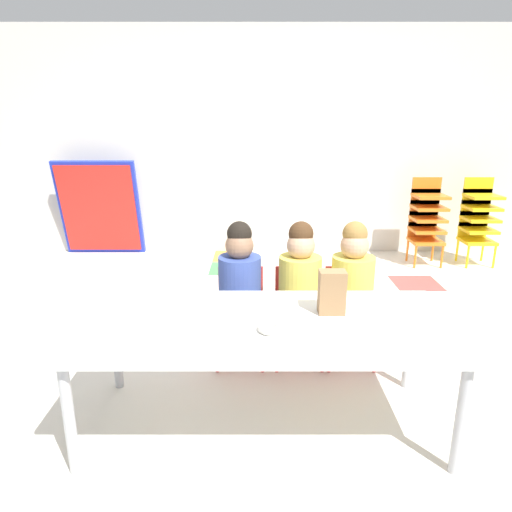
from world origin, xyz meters
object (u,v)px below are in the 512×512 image
at_px(seated_child_near_camera, 238,281).
at_px(paper_plate_near_edge, 269,332).
at_px(seated_child_far_right, 350,280).
at_px(folded_activity_table, 98,209).
at_px(craft_table, 262,329).
at_px(kid_chair_orange_stack, 425,216).
at_px(kid_chair_yellow_stack, 476,216).
at_px(donut_powdered_on_plate, 269,327).
at_px(seated_child_middle_seat, 298,281).
at_px(paper_plate_center_table, 172,305).
at_px(paper_bag_brown, 330,292).

height_order(seated_child_near_camera, paper_plate_near_edge, seated_child_near_camera).
distance_m(seated_child_far_right, folded_activity_table, 3.39).
bearing_deg(paper_plate_near_edge, seated_child_near_camera, 102.47).
xyz_separation_m(craft_table, kid_chair_orange_stack, (1.77, 2.74, -0.01)).
height_order(kid_chair_yellow_stack, donut_powdered_on_plate, kid_chair_yellow_stack).
distance_m(seated_child_far_right, donut_powdered_on_plate, 0.92).
height_order(seated_child_middle_seat, seated_child_far_right, same).
distance_m(craft_table, donut_powdered_on_plate, 0.15).
xyz_separation_m(seated_child_middle_seat, kid_chair_yellow_stack, (2.09, 2.11, -0.04)).
bearing_deg(seated_child_near_camera, paper_plate_center_table, -127.04).
bearing_deg(kid_chair_orange_stack, seated_child_middle_seat, -126.19).
relative_size(paper_bag_brown, donut_powdered_on_plate, 1.77).
relative_size(seated_child_middle_seat, donut_powdered_on_plate, 7.37).
height_order(seated_child_middle_seat, paper_plate_near_edge, seated_child_middle_seat).
relative_size(seated_child_near_camera, paper_plate_center_table, 5.10).
height_order(seated_child_far_right, paper_plate_near_edge, seated_child_far_right).
bearing_deg(folded_activity_table, seated_child_near_camera, -55.67).
relative_size(seated_child_far_right, paper_bag_brown, 4.17).
xyz_separation_m(kid_chair_yellow_stack, paper_plate_near_edge, (-2.29, -2.86, 0.06)).
bearing_deg(paper_plate_near_edge, kid_chair_yellow_stack, 51.36).
relative_size(paper_plate_near_edge, donut_powdered_on_plate, 1.45).
bearing_deg(seated_child_near_camera, folded_activity_table, 124.33).
xyz_separation_m(paper_bag_brown, paper_plate_near_edge, (-0.31, -0.23, -0.11)).
relative_size(paper_bag_brown, paper_plate_near_edge, 1.22).
distance_m(kid_chair_yellow_stack, paper_plate_near_edge, 3.67).
distance_m(kid_chair_orange_stack, paper_plate_near_edge, 3.35).
distance_m(kid_chair_orange_stack, paper_plate_center_table, 3.39).
distance_m(seated_child_near_camera, paper_bag_brown, 0.73).
distance_m(folded_activity_table, paper_bag_brown, 3.66).
relative_size(folded_activity_table, paper_bag_brown, 4.94).
xyz_separation_m(kid_chair_yellow_stack, donut_powdered_on_plate, (-2.29, -2.86, 0.09)).
height_order(seated_child_near_camera, seated_child_far_right, same).
height_order(seated_child_middle_seat, kid_chair_orange_stack, seated_child_middle_seat).
distance_m(seated_child_near_camera, kid_chair_orange_stack, 2.84).
height_order(seated_child_far_right, paper_plate_center_table, seated_child_far_right).
distance_m(folded_activity_table, donut_powdered_on_plate, 3.68).
bearing_deg(kid_chair_yellow_stack, donut_powdered_on_plate, -128.64).
height_order(craft_table, paper_plate_center_table, paper_plate_center_table).
bearing_deg(paper_plate_near_edge, seated_child_middle_seat, 75.22).
relative_size(seated_child_middle_seat, folded_activity_table, 0.84).
relative_size(seated_child_middle_seat, paper_plate_near_edge, 5.10).
bearing_deg(paper_plate_center_table, paper_plate_near_edge, -32.59).
distance_m(kid_chair_orange_stack, paper_bag_brown, 3.01).
bearing_deg(donut_powdered_on_plate, seated_child_near_camera, 102.47).
bearing_deg(folded_activity_table, seated_child_middle_seat, -50.18).
distance_m(seated_child_near_camera, folded_activity_table, 2.95).
height_order(seated_child_far_right, paper_bag_brown, seated_child_far_right).
bearing_deg(paper_bag_brown, paper_plate_near_edge, -143.65).
xyz_separation_m(craft_table, paper_bag_brown, (0.34, 0.10, 0.15)).
bearing_deg(paper_bag_brown, paper_plate_center_table, 173.36).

